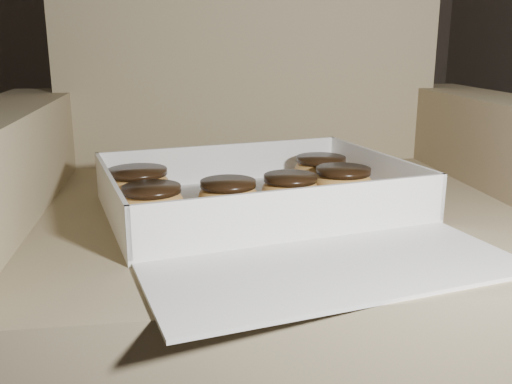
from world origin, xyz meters
name	(u,v)px	position (x,y,z in m)	size (l,w,h in m)	color
armchair	(269,265)	(0.80, 0.44, 0.32)	(0.99, 0.83, 1.03)	#887B56
bakery_box	(270,208)	(0.77, 0.29, 0.48)	(0.54, 0.60, 0.07)	white
donut_a	(138,183)	(0.58, 0.40, 0.50)	(0.10, 0.10, 0.05)	#EBAF52
donut_b	(321,168)	(0.89, 0.46, 0.49)	(0.09, 0.09, 0.05)	#EBAF52
donut_c	(290,188)	(0.81, 0.34, 0.49)	(0.09, 0.09, 0.04)	#EBAF52
donut_d	(343,181)	(0.91, 0.37, 0.49)	(0.09, 0.09, 0.05)	#EBAF52
donut_e	(152,200)	(0.60, 0.30, 0.49)	(0.09, 0.09, 0.05)	#EBAF52
donut_f	(228,194)	(0.71, 0.32, 0.49)	(0.09, 0.09, 0.04)	#EBAF52
crumb_a	(364,218)	(0.90, 0.24, 0.47)	(0.01, 0.01, 0.00)	black
crumb_b	(255,230)	(0.74, 0.21, 0.47)	(0.01, 0.01, 0.00)	black
crumb_c	(309,201)	(0.84, 0.34, 0.47)	(0.01, 0.01, 0.00)	black
crumb_d	(192,232)	(0.66, 0.22, 0.47)	(0.01, 0.01, 0.00)	black
crumb_e	(276,234)	(0.76, 0.19, 0.47)	(0.01, 0.01, 0.00)	black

